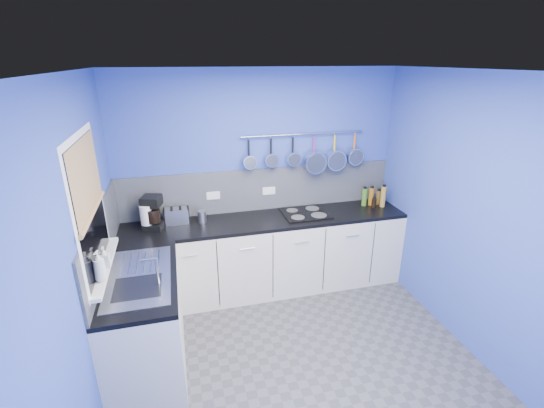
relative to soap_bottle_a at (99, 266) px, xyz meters
name	(u,v)px	position (x,y,z in m)	size (l,w,h in m)	color
floor	(298,359)	(1.53, -0.06, -1.18)	(3.20, 3.00, 0.02)	#47474C
ceiling	(307,69)	(1.53, -0.06, 1.34)	(3.20, 3.00, 0.02)	white
wall_back	(260,181)	(1.53, 1.45, 0.08)	(3.20, 0.02, 2.50)	#3248AA
wall_front	(412,382)	(1.53, -1.57, 0.08)	(3.20, 0.02, 2.50)	#3248AA
wall_left	(84,261)	(-0.08, -0.06, 0.08)	(0.02, 3.00, 2.50)	#3248AA
wall_right	(471,216)	(3.14, -0.06, 0.08)	(0.02, 3.00, 2.50)	#3248AA
backsplash_back	(260,190)	(1.53, 1.43, -0.02)	(3.20, 0.02, 0.50)	gray
backsplash_left	(103,237)	(-0.06, 0.54, -0.02)	(0.02, 1.80, 0.50)	gray
cabinet_run_back	(266,256)	(1.53, 1.14, -0.74)	(3.20, 0.60, 0.86)	beige
worktop_back	(266,220)	(1.53, 1.14, -0.29)	(3.20, 0.60, 0.04)	black
cabinet_run_left	(146,323)	(0.23, 0.24, -0.74)	(0.60, 1.20, 0.86)	beige
worktop_left	(140,278)	(0.23, 0.24, -0.29)	(0.60, 1.20, 0.04)	black
window_frame	(90,206)	(-0.05, 0.24, 0.38)	(0.01, 1.00, 1.10)	white
window_glass	(90,206)	(-0.04, 0.24, 0.38)	(0.01, 0.90, 1.00)	black
bamboo_blind	(86,177)	(-0.03, 0.24, 0.61)	(0.01, 0.90, 0.55)	#A27B53
window_sill	(104,266)	(-0.02, 0.24, -0.13)	(0.10, 0.98, 0.03)	white
sink_unit	(139,276)	(0.23, 0.24, -0.27)	(0.50, 0.95, 0.01)	silver
mixer_tap	(157,271)	(0.39, 0.06, -0.14)	(0.12, 0.08, 0.26)	silver
socket_left	(213,195)	(0.98, 1.42, -0.04)	(0.15, 0.01, 0.09)	white
socket_right	(269,191)	(1.63, 1.42, -0.04)	(0.15, 0.01, 0.09)	white
pot_rail	(304,134)	(2.03, 1.39, 0.61)	(0.02, 0.02, 1.45)	silver
soap_bottle_a	(99,266)	(0.00, 0.00, 0.00)	(0.09, 0.09, 0.24)	white
soap_bottle_b	(104,257)	(0.00, 0.20, -0.03)	(0.08, 0.08, 0.17)	white
paper_towel	(147,218)	(0.26, 1.17, -0.13)	(0.12, 0.12, 0.27)	white
coffee_maker	(153,213)	(0.32, 1.20, -0.09)	(0.20, 0.22, 0.35)	black
toaster	(177,216)	(0.56, 1.28, -0.19)	(0.26, 0.15, 0.16)	silver
canister	(202,217)	(0.83, 1.22, -0.20)	(0.09, 0.09, 0.13)	silver
hob	(305,213)	(2.00, 1.17, -0.26)	(0.52, 0.46, 0.01)	black
pan_0	(249,153)	(1.40, 1.38, 0.44)	(0.15, 0.11, 0.34)	silver
pan_1	(271,152)	(1.65, 1.38, 0.44)	(0.16, 0.08, 0.35)	silver
pan_2	(293,150)	(1.90, 1.38, 0.43)	(0.16, 0.10, 0.35)	silver
pan_3	(314,153)	(2.16, 1.38, 0.39)	(0.26, 0.13, 0.45)	silver
pan_4	(334,151)	(2.41, 1.38, 0.39)	(0.24, 0.13, 0.43)	silver
pan_5	(354,148)	(2.67, 1.38, 0.42)	(0.20, 0.10, 0.39)	silver
condiment_0	(378,197)	(2.97, 1.25, -0.18)	(0.06, 0.06, 0.18)	brown
condiment_1	(371,196)	(2.87, 1.25, -0.16)	(0.06, 0.06, 0.22)	#8C5914
condiment_2	(364,197)	(2.78, 1.25, -0.16)	(0.06, 0.06, 0.22)	#3F721E
condiment_3	(383,197)	(2.98, 1.16, -0.14)	(0.06, 0.06, 0.25)	olive
condiment_4	(374,203)	(2.87, 1.16, -0.22)	(0.05, 0.05, 0.11)	black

